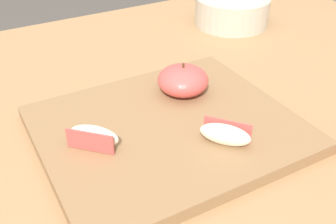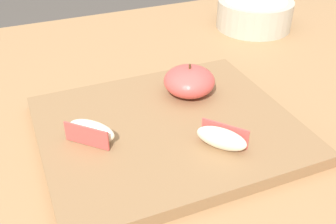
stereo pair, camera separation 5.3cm
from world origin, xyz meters
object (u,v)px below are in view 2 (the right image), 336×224
cutting_board (168,129)px  ceramic_fruit_bowl (254,13)px  apple_wedge_right (91,131)px  apple_half_skin_up (189,81)px  apple_wedge_back (222,138)px

cutting_board → ceramic_fruit_bowl: 0.45m
apple_wedge_right → ceramic_fruit_bowl: 0.53m
apple_half_skin_up → cutting_board: bearing=-134.4°
apple_wedge_back → ceramic_fruit_bowl: ceramic_fruit_bowl is taller
apple_half_skin_up → ceramic_fruit_bowl: bearing=40.9°
apple_wedge_right → ceramic_fruit_bowl: bearing=33.7°
cutting_board → apple_half_skin_up: bearing=45.6°
apple_wedge_back → ceramic_fruit_bowl: bearing=52.2°
apple_wedge_back → apple_half_skin_up: bearing=82.0°
cutting_board → ceramic_fruit_bowl: bearing=41.9°
apple_wedge_back → ceramic_fruit_bowl: 0.48m
apple_wedge_back → apple_wedge_right: same height
apple_wedge_back → apple_wedge_right: bearing=152.3°
apple_wedge_back → ceramic_fruit_bowl: size_ratio=0.40×
apple_wedge_right → apple_wedge_back: bearing=-27.7°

